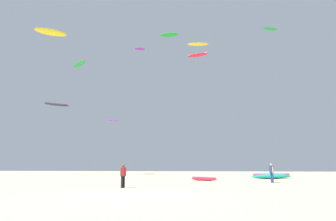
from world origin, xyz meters
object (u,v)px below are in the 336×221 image
object	(u,v)px
kite_grounded_near	(204,179)
kite_aloft_2	(51,32)
kite_aloft_0	(140,49)
kite_aloft_1	(79,64)
kite_aloft_5	(57,105)
kite_aloft_6	(113,120)
kite_grounded_mid	(272,176)
person_foreground	(123,174)
person_midground	(272,171)
kite_aloft_4	(198,55)
kite_aloft_3	(270,29)
kite_aloft_7	(198,44)
kite_aloft_8	(169,35)

from	to	relation	value
kite_grounded_near	kite_aloft_2	distance (m)	28.88
kite_aloft_0	kite_aloft_1	size ratio (longest dim) A/B	0.61
kite_grounded_near	kite_aloft_5	bearing A→B (deg)	154.13
kite_grounded_near	kite_aloft_1	size ratio (longest dim) A/B	0.81
kite_aloft_6	kite_aloft_0	bearing A→B (deg)	66.01
kite_grounded_mid	kite_aloft_2	bearing A→B (deg)	178.63
person_foreground	kite_aloft_5	bearing A→B (deg)	-21.64
person_midground	kite_grounded_near	size ratio (longest dim) A/B	0.55
kite_aloft_0	kite_aloft_1	world-z (taller)	kite_aloft_0
person_midground	kite_aloft_4	size ratio (longest dim) A/B	0.53
kite_aloft_3	kite_aloft_4	distance (m)	20.29
kite_grounded_near	kite_aloft_2	size ratio (longest dim) A/B	0.72
kite_grounded_near	kite_aloft_5	distance (m)	26.13
kite_grounded_mid	kite_aloft_0	xyz separation A→B (m)	(-20.12, 21.08, 24.99)
kite_aloft_6	kite_aloft_7	xyz separation A→B (m)	(15.14, -2.82, 12.30)
kite_grounded_near	person_foreground	bearing A→B (deg)	-118.70
kite_grounded_near	kite_aloft_4	size ratio (longest dim) A/B	0.95
person_midground	kite_aloft_6	size ratio (longest dim) A/B	0.77
kite_aloft_7	kite_aloft_4	bearing A→B (deg)	-90.38
person_midground	kite_grounded_mid	world-z (taller)	person_midground
kite_aloft_7	person_foreground	bearing A→B (deg)	-101.27
kite_aloft_0	kite_aloft_2	world-z (taller)	kite_aloft_0
kite_grounded_mid	kite_aloft_6	size ratio (longest dim) A/B	2.40
kite_grounded_near	kite_aloft_2	world-z (taller)	kite_aloft_2
person_foreground	kite_grounded_mid	size ratio (longest dim) A/B	0.31
person_foreground	kite_aloft_2	bearing A→B (deg)	-15.57
kite_aloft_1	kite_aloft_8	size ratio (longest dim) A/B	1.54
kite_aloft_3	kite_aloft_6	distance (m)	33.29
kite_aloft_8	kite_aloft_5	bearing A→B (deg)	161.48
person_foreground	kite_grounded_near	xyz separation A→B (m)	(5.60, 10.22, -0.75)
kite_aloft_2	kite_aloft_5	size ratio (longest dim) A/B	1.23
person_midground	kite_aloft_0	world-z (taller)	kite_aloft_0
person_foreground	kite_aloft_2	size ratio (longest dim) A/B	0.38
kite_aloft_1	kite_aloft_7	bearing A→B (deg)	12.29
kite_aloft_3	kite_aloft_8	size ratio (longest dim) A/B	1.24
kite_aloft_8	kite_aloft_3	bearing A→B (deg)	45.09
kite_grounded_mid	kite_aloft_6	world-z (taller)	kite_aloft_6
kite_grounded_mid	kite_aloft_8	xyz separation A→B (m)	(-11.67, -0.18, 17.73)
person_foreground	kite_aloft_0	distance (m)	44.03
kite_grounded_mid	person_foreground	bearing A→B (deg)	-131.63
kite_aloft_6	kite_grounded_mid	bearing A→B (deg)	-31.43
kite_aloft_1	kite_aloft_5	bearing A→B (deg)	-148.32
person_midground	kite_aloft_5	distance (m)	32.14
kite_aloft_0	kite_aloft_2	xyz separation A→B (m)	(-8.18, -20.41, -5.59)
person_midground	kite_grounded_near	xyz separation A→B (m)	(-5.99, 2.98, -0.80)
kite_aloft_6	kite_aloft_8	bearing A→B (deg)	-51.24
kite_aloft_0	kite_aloft_3	world-z (taller)	kite_aloft_3
kite_aloft_0	kite_aloft_4	xyz separation A→B (m)	(12.02, -16.38, -8.24)
kite_aloft_7	kite_aloft_8	bearing A→B (deg)	-107.40
kite_grounded_near	kite_aloft_6	world-z (taller)	kite_aloft_6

